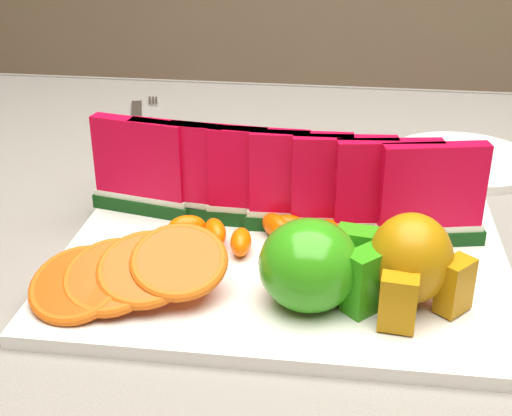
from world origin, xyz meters
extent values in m
cube|color=#523A19|center=(0.00, 0.00, 0.73)|extent=(1.40, 0.90, 0.03)
cube|color=gray|center=(0.00, 0.00, 0.75)|extent=(1.52, 1.02, 0.01)
cube|color=gray|center=(0.00, 0.51, 0.66)|extent=(1.52, 0.01, 0.20)
cube|color=silver|center=(-0.01, -0.07, 0.76)|extent=(0.40, 0.30, 0.01)
ellipsoid|color=#2D8B18|center=(0.02, -0.14, 0.80)|extent=(0.10, 0.10, 0.07)
cube|color=#2D8B18|center=(0.06, -0.14, 0.80)|extent=(0.04, 0.04, 0.05)
cube|color=beige|center=(0.07, -0.14, 0.80)|extent=(0.03, 0.03, 0.05)
cube|color=#2D8B18|center=(0.05, -0.11, 0.80)|extent=(0.04, 0.03, 0.05)
cube|color=beige|center=(0.06, -0.11, 0.80)|extent=(0.03, 0.01, 0.05)
ellipsoid|color=#9C6B17|center=(0.09, -0.13, 0.81)|extent=(0.08, 0.08, 0.07)
cube|color=#9C6B17|center=(0.08, -0.17, 0.79)|extent=(0.03, 0.02, 0.04)
cube|color=#9C6B17|center=(0.13, -0.14, 0.79)|extent=(0.03, 0.03, 0.04)
cylinder|color=silver|center=(0.18, 0.20, 0.76)|extent=(0.23, 0.23, 0.01)
cube|color=silver|center=(-0.26, 0.30, 0.76)|extent=(0.06, 0.17, 0.00)
cube|color=silver|center=(-0.26, 0.39, 0.76)|extent=(0.01, 0.04, 0.00)
cube|color=silver|center=(-0.26, 0.39, 0.76)|extent=(0.01, 0.04, 0.00)
cube|color=silver|center=(-0.25, 0.39, 0.76)|extent=(0.01, 0.04, 0.00)
cube|color=#0A3511|center=(-0.16, 0.00, 0.78)|extent=(0.11, 0.04, 0.01)
cube|color=silver|center=(-0.16, 0.00, 0.79)|extent=(0.10, 0.04, 0.01)
cube|color=#CE0C00|center=(-0.16, 0.00, 0.83)|extent=(0.10, 0.04, 0.08)
cube|color=#0A3511|center=(-0.12, 0.00, 0.78)|extent=(0.11, 0.04, 0.01)
cube|color=silver|center=(-0.12, 0.00, 0.79)|extent=(0.10, 0.03, 0.01)
cube|color=#CE0C00|center=(-0.12, 0.00, 0.83)|extent=(0.10, 0.03, 0.08)
cube|color=#0A3511|center=(-0.08, 0.00, 0.78)|extent=(0.11, 0.03, 0.01)
cube|color=silver|center=(-0.08, 0.00, 0.79)|extent=(0.10, 0.03, 0.01)
cube|color=#CE0C00|center=(-0.08, 0.00, 0.83)|extent=(0.10, 0.02, 0.08)
cube|color=#0A3511|center=(-0.04, -0.01, 0.78)|extent=(0.11, 0.02, 0.01)
cube|color=silver|center=(-0.04, -0.01, 0.79)|extent=(0.10, 0.02, 0.01)
cube|color=#CE0C00|center=(-0.04, -0.01, 0.83)|extent=(0.10, 0.02, 0.08)
cube|color=#0A3511|center=(0.00, -0.01, 0.78)|extent=(0.11, 0.02, 0.01)
cube|color=silver|center=(0.00, -0.01, 0.79)|extent=(0.10, 0.02, 0.01)
cube|color=#CE0C00|center=(0.00, -0.01, 0.83)|extent=(0.10, 0.02, 0.08)
cube|color=#0A3511|center=(0.04, -0.02, 0.78)|extent=(0.11, 0.03, 0.01)
cube|color=silver|center=(0.04, -0.02, 0.79)|extent=(0.10, 0.03, 0.01)
cube|color=#CE0C00|center=(0.04, -0.02, 0.83)|extent=(0.10, 0.02, 0.08)
cube|color=#0A3511|center=(0.08, -0.02, 0.78)|extent=(0.11, 0.04, 0.01)
cube|color=silver|center=(0.08, -0.02, 0.79)|extent=(0.10, 0.03, 0.01)
cube|color=#CE0C00|center=(0.08, -0.02, 0.83)|extent=(0.10, 0.03, 0.08)
cube|color=#0A3511|center=(0.12, -0.03, 0.78)|extent=(0.11, 0.04, 0.01)
cube|color=silver|center=(0.12, -0.03, 0.79)|extent=(0.10, 0.04, 0.01)
cube|color=#CE0C00|center=(0.12, -0.03, 0.83)|extent=(0.10, 0.04, 0.08)
cylinder|color=orange|center=(-0.17, -0.16, 0.79)|extent=(0.08, 0.08, 0.03)
torus|color=#DA5A08|center=(-0.17, -0.16, 0.79)|extent=(0.10, 0.09, 0.04)
cylinder|color=orange|center=(-0.14, -0.15, 0.79)|extent=(0.08, 0.08, 0.03)
torus|color=#DA5A08|center=(-0.14, -0.15, 0.79)|extent=(0.09, 0.09, 0.04)
cylinder|color=orange|center=(-0.12, -0.15, 0.80)|extent=(0.07, 0.07, 0.03)
torus|color=#DA5A08|center=(-0.12, -0.15, 0.80)|extent=(0.08, 0.08, 0.04)
cylinder|color=orange|center=(-0.09, -0.14, 0.80)|extent=(0.08, 0.08, 0.03)
torus|color=#DA5A08|center=(-0.09, -0.14, 0.80)|extent=(0.09, 0.09, 0.04)
cylinder|color=orange|center=(-0.11, 0.07, 0.78)|extent=(0.08, 0.08, 0.03)
torus|color=#DA5A08|center=(-0.11, 0.07, 0.78)|extent=(0.09, 0.08, 0.03)
cylinder|color=orange|center=(-0.06, 0.07, 0.79)|extent=(0.08, 0.08, 0.03)
torus|color=#DA5A08|center=(-0.06, 0.07, 0.79)|extent=(0.09, 0.09, 0.03)
cylinder|color=orange|center=(-0.01, 0.07, 0.79)|extent=(0.09, 0.09, 0.03)
torus|color=#DA5A08|center=(-0.01, 0.07, 0.79)|extent=(0.10, 0.10, 0.03)
cylinder|color=orange|center=(0.03, 0.07, 0.79)|extent=(0.09, 0.09, 0.03)
torus|color=#DA5A08|center=(0.03, 0.07, 0.79)|extent=(0.10, 0.10, 0.03)
cylinder|color=orange|center=(0.08, 0.07, 0.80)|extent=(0.10, 0.10, 0.03)
torus|color=#DA5A08|center=(0.08, 0.07, 0.80)|extent=(0.11, 0.11, 0.03)
ellipsoid|color=#FB550C|center=(-0.10, -0.05, 0.78)|extent=(0.04, 0.03, 0.02)
ellipsoid|color=#FB550C|center=(-0.08, -0.05, 0.78)|extent=(0.03, 0.04, 0.02)
ellipsoid|color=#FB550C|center=(-0.05, -0.07, 0.78)|extent=(0.02, 0.04, 0.02)
ellipsoid|color=#FB550C|center=(-0.02, -0.03, 0.78)|extent=(0.04, 0.04, 0.02)
ellipsoid|color=#FB550C|center=(-0.01, -0.03, 0.78)|extent=(0.04, 0.02, 0.02)
ellipsoid|color=#FB550C|center=(0.02, -0.04, 0.78)|extent=(0.04, 0.04, 0.02)
ellipsoid|color=#FB550C|center=(0.04, -0.07, 0.78)|extent=(0.04, 0.04, 0.02)
ellipsoid|color=#FB550C|center=(0.05, -0.06, 0.78)|extent=(0.04, 0.02, 0.02)
ellipsoid|color=#FB550C|center=(0.08, -0.05, 0.78)|extent=(0.04, 0.02, 0.02)
ellipsoid|color=#FB550C|center=(0.10, -0.04, 0.78)|extent=(0.04, 0.04, 0.02)
camera|label=1|loc=(0.04, -0.62, 1.09)|focal=50.00mm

